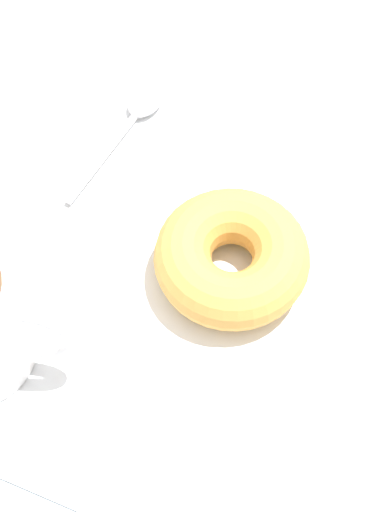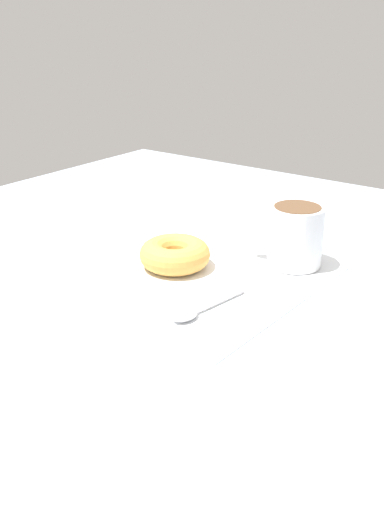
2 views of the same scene
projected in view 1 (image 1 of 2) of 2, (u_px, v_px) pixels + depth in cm
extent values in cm
cube|color=#99A8B7|center=(210.00, 274.00, 60.15)|extent=(120.00, 120.00, 2.00)
cube|color=white|center=(192.00, 272.00, 58.95)|extent=(37.01, 37.01, 0.30)
torus|color=white|center=(32.00, 333.00, 51.55)|extent=(5.97, 1.92, 5.91)
torus|color=gold|center=(233.00, 254.00, 57.23)|extent=(10.50, 10.50, 3.88)
ellipsoid|color=silver|center=(146.00, 100.00, 65.80)|extent=(3.01, 3.97, 0.90)
cylinder|color=silver|center=(105.00, 155.00, 63.41)|extent=(2.30, 9.71, 0.56)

